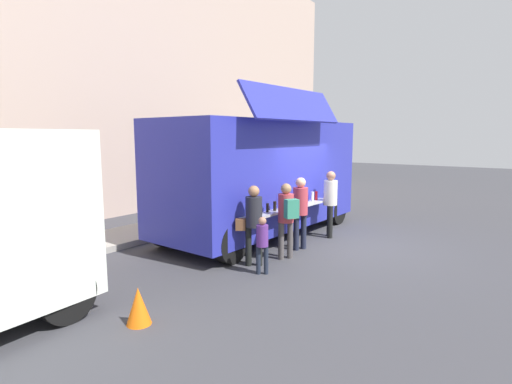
{
  "coord_description": "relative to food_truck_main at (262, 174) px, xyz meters",
  "views": [
    {
      "loc": [
        -9.05,
        -3.69,
        2.7
      ],
      "look_at": [
        -0.95,
        2.13,
        1.3
      ],
      "focal_mm": 28.11,
      "sensor_mm": 36.0,
      "label": 1
    }
  ],
  "objects": [
    {
      "name": "trash_bin",
      "position": [
        3.58,
        2.32,
        -1.22
      ],
      "size": [
        0.6,
        0.6,
        0.93
      ],
      "primitive_type": "cylinder",
      "color": "#2B5F39",
      "rests_on": "ground"
    },
    {
      "name": "child_near_queue",
      "position": [
        -2.66,
        -1.87,
        -1.0
      ],
      "size": [
        0.23,
        0.23,
        1.15
      ],
      "rotation": [
        0.0,
        0.0,
        0.62
      ],
      "color": "#1D2435",
      "rests_on": "ground"
    },
    {
      "name": "ground_plane",
      "position": [
        0.15,
        -2.51,
        -1.68
      ],
      "size": [
        60.0,
        60.0,
        0.0
      ],
      "primitive_type": "plane",
      "color": "#38383D"
    },
    {
      "name": "customer_mid_with_backpack",
      "position": [
        -1.56,
        -1.75,
        -0.65
      ],
      "size": [
        0.47,
        0.55,
        1.68
      ],
      "rotation": [
        0.0,
        0.0,
        1.03
      ],
      "color": "#494444",
      "rests_on": "ground"
    },
    {
      "name": "curb_strip",
      "position": [
        -4.0,
        2.62,
        -1.61
      ],
      "size": [
        28.0,
        1.6,
        0.15
      ],
      "primitive_type": "cube",
      "color": "#9E998E",
      "rests_on": "ground"
    },
    {
      "name": "customer_rear_waiting",
      "position": [
        -2.35,
        -1.41,
        -0.68
      ],
      "size": [
        0.45,
        0.52,
        1.69
      ],
      "rotation": [
        0.0,
        0.0,
        0.61
      ],
      "color": "black",
      "rests_on": "ground"
    },
    {
      "name": "traffic_cone_orange",
      "position": [
        -5.44,
        -1.63,
        -1.41
      ],
      "size": [
        0.36,
        0.36,
        0.55
      ],
      "primitive_type": "cone",
      "color": "orange",
      "rests_on": "ground"
    },
    {
      "name": "customer_extra_browsing",
      "position": [
        0.8,
        -1.67,
        -0.62
      ],
      "size": [
        0.36,
        0.36,
        1.78
      ],
      "rotation": [
        0.0,
        0.0,
        2.1
      ],
      "color": "black",
      "rests_on": "ground"
    },
    {
      "name": "customer_front_ordering",
      "position": [
        -0.73,
        -1.6,
        -0.65
      ],
      "size": [
        0.56,
        0.38,
        1.73
      ],
      "rotation": [
        0.0,
        0.0,
        1.21
      ],
      "color": "#1D2135",
      "rests_on": "ground"
    },
    {
      "name": "food_truck_main",
      "position": [
        0.0,
        0.0,
        0.0
      ],
      "size": [
        6.41,
        3.06,
        3.83
      ],
      "rotation": [
        0.0,
        0.0,
        -0.04
      ],
      "color": "#2B30A7",
      "rests_on": "ground"
    },
    {
      "name": "building_behind",
      "position": [
        -3.0,
        6.52,
        3.49
      ],
      "size": [
        32.0,
        2.4,
        10.34
      ],
      "primitive_type": "cube",
      "color": "#BCA190",
      "rests_on": "ground"
    }
  ]
}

